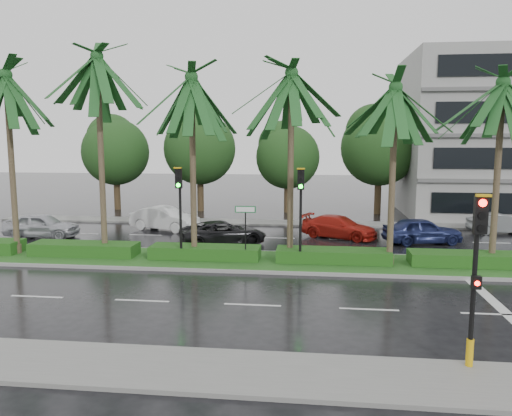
# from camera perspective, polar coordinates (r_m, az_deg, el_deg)

# --- Properties ---
(ground) EXTENTS (120.00, 120.00, 0.00)m
(ground) POSITION_cam_1_polar(r_m,az_deg,el_deg) (22.51, 1.17, -6.93)
(ground) COLOR black
(ground) RESTS_ON ground
(near_sidewalk) EXTENTS (40.00, 2.40, 0.12)m
(near_sidewalk) POSITION_cam_1_polar(r_m,az_deg,el_deg) (12.97, -3.37, -18.17)
(near_sidewalk) COLOR slate
(near_sidewalk) RESTS_ON ground
(far_sidewalk) EXTENTS (40.00, 2.00, 0.12)m
(far_sidewalk) POSITION_cam_1_polar(r_m,az_deg,el_deg) (34.21, 3.09, -1.71)
(far_sidewalk) COLOR slate
(far_sidewalk) RESTS_ON ground
(median) EXTENTS (36.00, 4.00, 0.15)m
(median) POSITION_cam_1_polar(r_m,az_deg,el_deg) (23.46, 1.40, -6.12)
(median) COLOR gray
(median) RESTS_ON ground
(hedge) EXTENTS (35.20, 1.40, 0.60)m
(hedge) POSITION_cam_1_polar(r_m,az_deg,el_deg) (23.37, 1.40, -5.24)
(hedge) COLOR #1D4B15
(hedge) RESTS_ON median
(lane_markings) EXTENTS (34.00, 13.06, 0.01)m
(lane_markings) POSITION_cam_1_polar(r_m,az_deg,el_deg) (22.02, 9.01, -7.34)
(lane_markings) COLOR silver
(lane_markings) RESTS_ON ground
(palm_row) EXTENTS (26.30, 4.20, 10.21)m
(palm_row) POSITION_cam_1_polar(r_m,az_deg,el_deg) (23.03, -1.73, 13.34)
(palm_row) COLOR #413326
(palm_row) RESTS_ON median
(signal_near) EXTENTS (0.34, 0.45, 4.36)m
(signal_near) POSITION_cam_1_polar(r_m,az_deg,el_deg) (13.30, 23.82, -6.94)
(signal_near) COLOR black
(signal_near) RESTS_ON near_sidewalk
(signal_median_left) EXTENTS (0.34, 0.42, 4.36)m
(signal_median_left) POSITION_cam_1_polar(r_m,az_deg,el_deg) (22.95, -8.73, 0.90)
(signal_median_left) COLOR black
(signal_median_left) RESTS_ON median
(signal_median_right) EXTENTS (0.34, 0.42, 4.36)m
(signal_median_right) POSITION_cam_1_polar(r_m,az_deg,el_deg) (22.15, 5.13, 0.70)
(signal_median_right) COLOR black
(signal_median_right) RESTS_ON median
(street_sign) EXTENTS (0.95, 0.09, 2.60)m
(street_sign) POSITION_cam_1_polar(r_m,az_deg,el_deg) (22.65, -1.22, -1.34)
(street_sign) COLOR black
(street_sign) RESTS_ON median
(bg_trees) EXTENTS (33.14, 5.85, 8.45)m
(bg_trees) POSITION_cam_1_polar(r_m,az_deg,el_deg) (39.35, 2.76, 6.87)
(bg_trees) COLOR #322216
(bg_trees) RESTS_ON ground
(car_silver) EXTENTS (1.93, 4.34, 1.45)m
(car_silver) POSITION_cam_1_polar(r_m,az_deg,el_deg) (31.89, -23.28, -1.84)
(car_silver) COLOR #B8B9C0
(car_silver) RESTS_ON ground
(car_white) EXTENTS (2.92, 4.79, 1.49)m
(car_white) POSITION_cam_1_polar(r_m,az_deg,el_deg) (32.23, -10.38, -1.19)
(car_white) COLOR silver
(car_white) RESTS_ON ground
(car_darkgrey) EXTENTS (3.95, 5.21, 1.32)m
(car_darkgrey) POSITION_cam_1_polar(r_m,az_deg,el_deg) (27.41, -3.75, -2.85)
(car_darkgrey) COLOR black
(car_darkgrey) RESTS_ON ground
(car_red) EXTENTS (3.53, 4.84, 1.30)m
(car_red) POSITION_cam_1_polar(r_m,az_deg,el_deg) (29.64, 9.46, -2.14)
(car_red) COLOR #A51A12
(car_red) RESTS_ON ground
(car_blue) EXTENTS (2.56, 4.53, 1.45)m
(car_blue) POSITION_cam_1_polar(r_m,az_deg,el_deg) (29.13, 18.46, -2.47)
(car_blue) COLOR navy
(car_blue) RESTS_ON ground
(car_grey) EXTENTS (1.78, 3.94, 1.25)m
(car_grey) POSITION_cam_1_polar(r_m,az_deg,el_deg) (34.06, 26.15, -1.59)
(car_grey) COLOR slate
(car_grey) RESTS_ON ground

